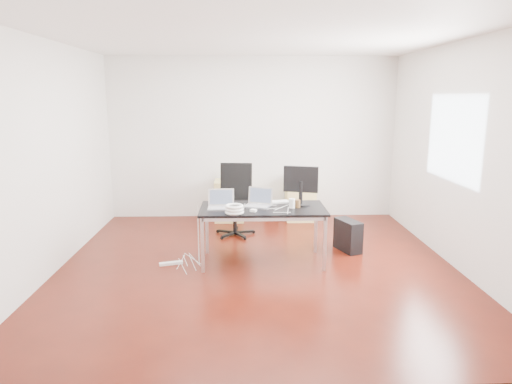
{
  "coord_description": "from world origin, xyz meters",
  "views": [
    {
      "loc": [
        -0.19,
        -5.51,
        2.13
      ],
      "look_at": [
        0.0,
        0.55,
        0.85
      ],
      "focal_mm": 32.0,
      "sensor_mm": 36.0,
      "label": 1
    }
  ],
  "objects_px": {
    "desk": "(263,211)",
    "office_chair": "(235,196)",
    "filing_cabinet_left": "(229,200)",
    "pc_tower": "(348,235)",
    "filing_cabinet_right": "(300,200)"
  },
  "relations": [
    {
      "from": "filing_cabinet_left",
      "to": "pc_tower",
      "type": "xyz_separation_m",
      "value": [
        1.7,
        -1.68,
        -0.13
      ]
    },
    {
      "from": "filing_cabinet_left",
      "to": "filing_cabinet_right",
      "type": "distance_m",
      "value": 1.24
    },
    {
      "from": "desk",
      "to": "filing_cabinet_left",
      "type": "xyz_separation_m",
      "value": [
        -0.49,
        2.08,
        -0.33
      ]
    },
    {
      "from": "desk",
      "to": "office_chair",
      "type": "distance_m",
      "value": 1.32
    },
    {
      "from": "desk",
      "to": "pc_tower",
      "type": "distance_m",
      "value": 1.36
    },
    {
      "from": "filing_cabinet_left",
      "to": "filing_cabinet_right",
      "type": "relative_size",
      "value": 1.0
    },
    {
      "from": "filing_cabinet_left",
      "to": "pc_tower",
      "type": "relative_size",
      "value": 1.56
    },
    {
      "from": "filing_cabinet_right",
      "to": "pc_tower",
      "type": "xyz_separation_m",
      "value": [
        0.46,
        -1.68,
        -0.13
      ]
    },
    {
      "from": "filing_cabinet_left",
      "to": "filing_cabinet_right",
      "type": "height_order",
      "value": "same"
    },
    {
      "from": "desk",
      "to": "filing_cabinet_left",
      "type": "bearing_deg",
      "value": 103.19
    },
    {
      "from": "office_chair",
      "to": "filing_cabinet_right",
      "type": "relative_size",
      "value": 1.54
    },
    {
      "from": "desk",
      "to": "filing_cabinet_left",
      "type": "relative_size",
      "value": 2.29
    },
    {
      "from": "office_chair",
      "to": "filing_cabinet_left",
      "type": "height_order",
      "value": "office_chair"
    },
    {
      "from": "pc_tower",
      "to": "desk",
      "type": "bearing_deg",
      "value": 177.43
    },
    {
      "from": "desk",
      "to": "office_chair",
      "type": "xyz_separation_m",
      "value": [
        -0.37,
        1.27,
        -0.07
      ]
    }
  ]
}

